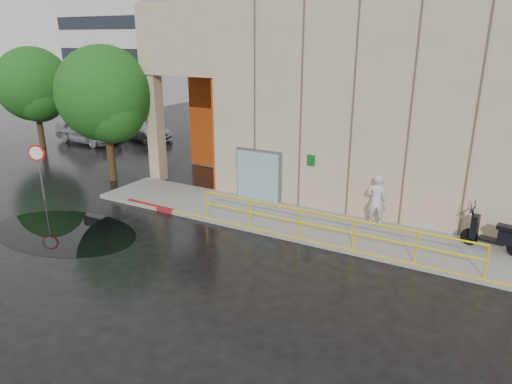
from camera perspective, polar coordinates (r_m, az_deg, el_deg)
ground at (r=14.87m, az=-11.64°, el=-7.89°), size 120.00×120.00×0.00m
sidewalk at (r=16.55m, az=9.48°, el=-4.63°), size 20.00×3.00×0.15m
building at (r=21.37m, az=19.06°, el=11.38°), size 20.00×10.17×8.00m
guardrail at (r=15.07m, az=8.71°, el=-4.50°), size 9.56×0.06×1.03m
distant_building at (r=52.93m, az=-15.94°, el=19.03°), size 12.00×8.08×15.00m
person at (r=16.75m, az=14.81°, el=-0.98°), size 0.80×0.67×1.89m
scooter at (r=16.13m, az=27.81°, el=-3.74°), size 1.95×0.91×1.48m
stop_sign at (r=21.09m, az=-25.62°, el=3.70°), size 0.63×0.43×2.40m
red_curb at (r=18.97m, az=-13.12°, el=-1.75°), size 2.40×0.24×0.18m
puddle at (r=17.71m, az=-22.87°, el=-4.59°), size 5.99×3.82×0.01m
car_a at (r=32.09m, az=-20.31°, el=7.24°), size 4.98×2.29×1.65m
car_b at (r=33.92m, az=-19.70°, el=7.84°), size 5.17×2.87×1.61m
car_c at (r=32.19m, az=-14.08°, el=7.65°), size 5.12×2.82×1.41m
tree_near at (r=22.37m, az=-18.21°, el=11.13°), size 4.37×4.37×6.33m
tree_far at (r=31.43m, az=-25.91°, el=11.69°), size 4.45×4.45×6.12m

